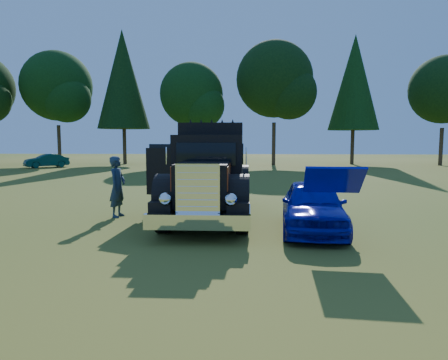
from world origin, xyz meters
The scene contains 7 objects.
ground centered at (0.00, 0.00, 0.00)m, with size 120.00×120.00×0.00m, color #304F17.
treeline centered at (-2.56, 27.41, 7.70)m, with size 72.10×24.04×13.84m.
diamond_t_truck centered at (0.06, 2.99, 1.28)m, with size 3.31×7.16×3.00m.
hotrod_coupe centered at (3.01, 1.29, 0.70)m, with size 2.00×4.31×1.89m.
spectator_near centered at (-2.88, 2.98, 0.97)m, with size 0.71×0.47×1.94m, color #22254F.
spectator_far centered at (-1.54, 3.97, 0.91)m, with size 0.88×0.69×1.82m, color #1E2E48.
distant_teal_car centered at (-16.50, 25.26, 0.60)m, with size 1.27×3.65×1.20m, color #0A383F.
Camera 1 is at (1.17, -9.43, 2.45)m, focal length 32.00 mm.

